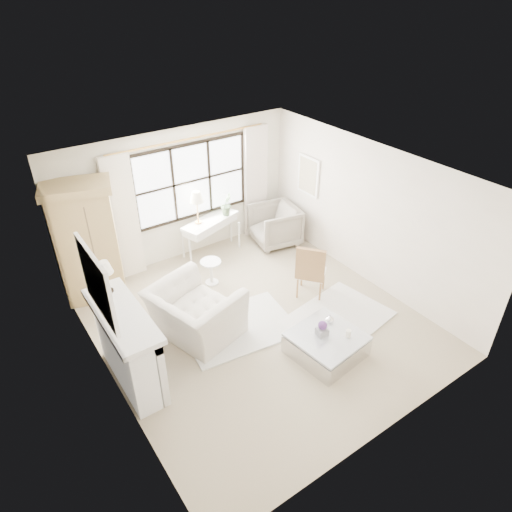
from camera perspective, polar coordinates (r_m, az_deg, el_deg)
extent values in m
plane|color=tan|center=(7.97, 0.20, -8.27)|extent=(5.50, 5.50, 0.00)
plane|color=white|center=(6.54, 0.24, 9.99)|extent=(5.50, 5.50, 0.00)
plane|color=white|center=(9.28, -9.64, 7.45)|extent=(5.00, 0.00, 5.00)
plane|color=white|center=(5.63, 16.89, -12.46)|extent=(5.00, 0.00, 5.00)
plane|color=white|center=(6.34, -18.77, -6.96)|extent=(0.00, 5.50, 5.50)
plane|color=silver|center=(8.66, 13.96, 5.02)|extent=(0.00, 5.50, 5.50)
cube|color=white|center=(9.28, -8.06, 9.28)|extent=(2.40, 0.02, 1.50)
cylinder|color=#C38F43|center=(8.93, -8.30, 14.30)|extent=(3.30, 0.04, 0.04)
cube|color=white|center=(8.87, -16.23, 4.50)|extent=(0.55, 0.10, 2.47)
cube|color=beige|center=(10.06, -0.04, 9.21)|extent=(0.55, 0.10, 2.47)
cube|color=silver|center=(6.86, -15.99, -11.32)|extent=(0.34, 1.50, 1.18)
cube|color=#AAAAB1|center=(6.93, -14.60, -11.18)|extent=(0.03, 1.22, 0.97)
cube|color=black|center=(7.08, -14.28, -12.40)|extent=(0.06, 0.52, 0.50)
cube|color=silver|center=(6.46, -16.49, -7.13)|extent=(0.58, 1.66, 0.08)
cube|color=white|center=(6.06, -19.31, -3.27)|extent=(0.05, 1.15, 0.95)
cube|color=#B9BDC5|center=(6.07, -19.04, -3.18)|extent=(0.02, 1.00, 0.80)
cube|color=white|center=(9.64, 6.57, 9.95)|extent=(0.04, 0.62, 0.82)
cube|color=beige|center=(9.62, 6.48, 9.92)|extent=(0.01, 0.52, 0.72)
cylinder|color=black|center=(6.88, -17.85, -4.14)|extent=(0.12, 0.12, 0.03)
cylinder|color=black|center=(6.79, -18.08, -3.02)|extent=(0.03, 0.03, 0.30)
cone|color=beige|center=(6.66, -18.42, -1.33)|extent=(0.22, 0.22, 0.18)
cube|color=tan|center=(8.53, -20.21, 1.13)|extent=(1.13, 0.86, 2.10)
cube|color=tan|center=(8.04, -21.69, 7.96)|extent=(1.27, 0.99, 0.14)
cube|color=silver|center=(9.53, -5.70, 3.93)|extent=(1.31, 0.77, 0.14)
cube|color=silver|center=(9.48, -5.73, 4.40)|extent=(1.38, 0.83, 0.06)
cylinder|color=#C38943|center=(9.36, -7.22, 4.21)|extent=(0.14, 0.14, 0.03)
cylinder|color=#C38943|center=(9.25, -7.32, 5.55)|extent=(0.02, 0.02, 0.46)
cone|color=#FAEFCC|center=(9.11, -7.46, 7.35)|extent=(0.28, 0.28, 0.22)
imported|color=#516C48|center=(9.54, -3.74, 6.47)|extent=(0.33, 0.32, 0.47)
cylinder|color=white|center=(8.92, -5.53, -3.30)|extent=(0.26, 0.26, 0.03)
cylinder|color=white|center=(8.78, -5.61, -2.05)|extent=(0.06, 0.06, 0.44)
cylinder|color=white|center=(8.65, -5.69, -0.74)|extent=(0.40, 0.40, 0.03)
cube|color=silver|center=(7.85, -2.22, -8.91)|extent=(1.98, 1.52, 0.03)
cube|color=silver|center=(8.16, 10.21, -7.62)|extent=(1.91, 1.55, 0.03)
imported|color=beige|center=(7.54, -7.62, -7.04)|extent=(1.51, 1.63, 0.88)
imported|color=gray|center=(9.98, 2.39, 3.87)|extent=(1.11, 1.09, 0.87)
cube|color=white|center=(8.42, 6.96, -2.11)|extent=(0.66, 0.66, 0.07)
cube|color=#9C6F41|center=(8.05, 6.80, -1.12)|extent=(0.34, 0.41, 0.60)
cube|color=silver|center=(7.39, 8.75, -11.03)|extent=(1.11, 1.11, 0.32)
cube|color=#B7BCC3|center=(7.25, 8.88, -9.88)|extent=(1.11, 1.11, 0.04)
cube|color=gray|center=(7.20, 8.24, -9.35)|extent=(0.18, 0.18, 0.12)
sphere|color=#592E75|center=(7.11, 8.32, -8.56)|extent=(0.14, 0.14, 0.14)
cylinder|color=white|center=(7.24, 11.46, -9.46)|extent=(0.08, 0.08, 0.12)
imported|color=silver|center=(7.44, 9.21, -7.74)|extent=(0.16, 0.16, 0.14)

